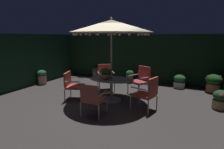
# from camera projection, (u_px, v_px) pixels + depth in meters

# --- Properties ---
(ground_plane) EXTENTS (8.02, 7.38, 0.02)m
(ground_plane) POSITION_uv_depth(u_px,v_px,m) (100.00, 103.00, 5.94)
(ground_plane) COLOR #45403F
(hedge_backdrop_rear) EXTENTS (8.02, 0.30, 2.21)m
(hedge_backdrop_rear) POSITION_uv_depth(u_px,v_px,m) (136.00, 58.00, 8.85)
(hedge_backdrop_rear) COLOR black
(hedge_backdrop_rear) RESTS_ON ground_plane
(hedge_backdrop_left) EXTENTS (0.30, 7.38, 2.21)m
(hedge_backdrop_left) POSITION_uv_depth(u_px,v_px,m) (16.00, 62.00, 7.33)
(hedge_backdrop_left) COLOR black
(hedge_backdrop_left) RESTS_ON ground_plane
(patio_dining_table) EXTENTS (1.52, 1.07, 0.74)m
(patio_dining_table) POSITION_uv_depth(u_px,v_px,m) (111.00, 84.00, 6.04)
(patio_dining_table) COLOR #B5AFA4
(patio_dining_table) RESTS_ON ground_plane
(patio_umbrella) EXTENTS (2.60, 2.60, 2.69)m
(patio_umbrella) POSITION_uv_depth(u_px,v_px,m) (111.00, 26.00, 5.67)
(patio_umbrella) COLOR #BBADA8
(patio_umbrella) RESTS_ON ground_plane
(centerpiece_planter) EXTENTS (0.35, 0.35, 0.41)m
(centerpiece_planter) POSITION_uv_depth(u_px,v_px,m) (106.00, 73.00, 5.86)
(centerpiece_planter) COLOR #8A7252
(centerpiece_planter) RESTS_ON patio_dining_table
(patio_chair_north) EXTENTS (0.85, 0.86, 1.01)m
(patio_chair_north) POSITION_uv_depth(u_px,v_px,m) (105.00, 75.00, 7.33)
(patio_chair_north) COLOR #B4B6AB
(patio_chair_north) RESTS_ON ground_plane
(patio_chair_northeast) EXTENTS (0.75, 0.80, 0.94)m
(patio_chair_northeast) POSITION_uv_depth(u_px,v_px,m) (72.00, 84.00, 6.16)
(patio_chair_northeast) COLOR #B6B1A6
(patio_chair_northeast) RESTS_ON ground_plane
(patio_chair_east) EXTENTS (0.60, 0.61, 0.89)m
(patio_chair_east) POSITION_uv_depth(u_px,v_px,m) (92.00, 98.00, 4.85)
(patio_chair_east) COLOR #BBB2A5
(patio_chair_east) RESTS_ON ground_plane
(patio_chair_southeast) EXTENTS (0.73, 0.69, 0.99)m
(patio_chair_southeast) POSITION_uv_depth(u_px,v_px,m) (147.00, 92.00, 5.21)
(patio_chair_southeast) COLOR #B6B2AA
(patio_chair_southeast) RESTS_ON ground_plane
(patio_chair_south) EXTENTS (0.84, 0.81, 1.03)m
(patio_chair_south) POSITION_uv_depth(u_px,v_px,m) (141.00, 78.00, 6.77)
(patio_chair_south) COLOR #B9AEA8
(patio_chair_south) RESTS_ON ground_plane
(potted_plant_back_center) EXTENTS (0.39, 0.39, 0.65)m
(potted_plant_back_center) POSITION_uv_depth(u_px,v_px,m) (42.00, 77.00, 8.16)
(potted_plant_back_center) COLOR tan
(potted_plant_back_center) RESTS_ON ground_plane
(potted_plant_left_far) EXTENTS (0.47, 0.47, 0.57)m
(potted_plant_left_far) POSITION_uv_depth(u_px,v_px,m) (221.00, 99.00, 5.39)
(potted_plant_left_far) COLOR tan
(potted_plant_left_far) RESTS_ON ground_plane
(potted_plant_right_far) EXTENTS (0.58, 0.58, 0.70)m
(potted_plant_right_far) POSITION_uv_depth(u_px,v_px,m) (213.00, 83.00, 6.98)
(potted_plant_right_far) COLOR #9F6641
(potted_plant_right_far) RESTS_ON ground_plane
(potted_plant_right_near) EXTENTS (0.37, 0.37, 0.57)m
(potted_plant_right_near) POSITION_uv_depth(u_px,v_px,m) (130.00, 76.00, 8.49)
(potted_plant_right_near) COLOR #877056
(potted_plant_right_near) RESTS_ON ground_plane
(potted_plant_back_right) EXTENTS (0.47, 0.47, 0.56)m
(potted_plant_back_right) POSITION_uv_depth(u_px,v_px,m) (179.00, 81.00, 7.59)
(potted_plant_back_right) COLOR beige
(potted_plant_back_right) RESTS_ON ground_plane
(potted_plant_back_left) EXTENTS (0.39, 0.39, 0.54)m
(potted_plant_back_left) POSITION_uv_depth(u_px,v_px,m) (96.00, 72.00, 9.58)
(potted_plant_back_left) COLOR #836953
(potted_plant_back_left) RESTS_ON ground_plane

